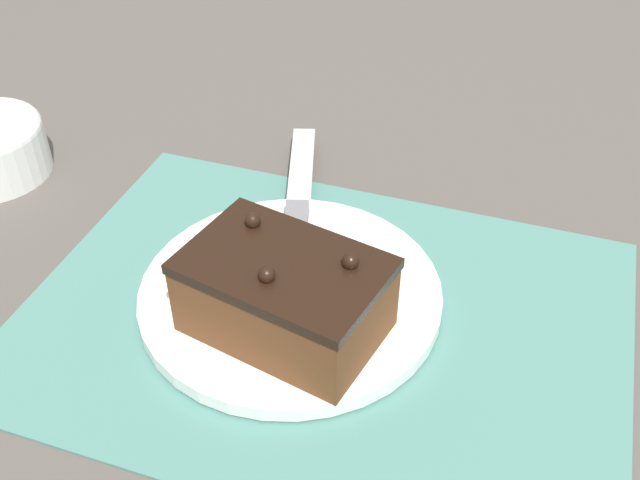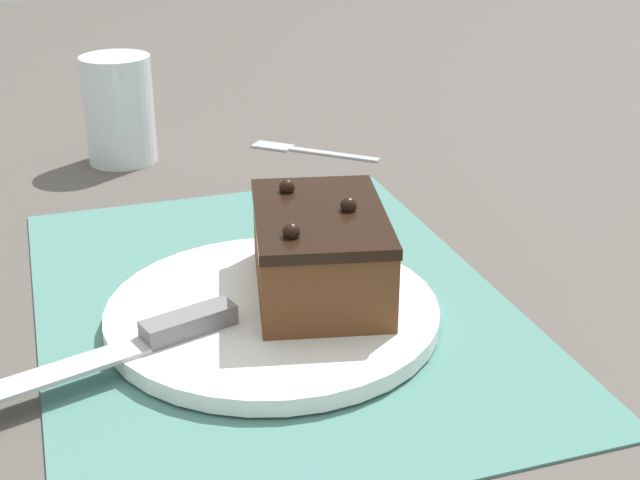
# 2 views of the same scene
# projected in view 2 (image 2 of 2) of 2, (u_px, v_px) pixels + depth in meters

# --- Properties ---
(ground_plane) EXTENTS (3.00, 3.00, 0.00)m
(ground_plane) POSITION_uv_depth(u_px,v_px,m) (272.00, 305.00, 0.67)
(ground_plane) COLOR #544C47
(placemat_woven) EXTENTS (0.46, 0.34, 0.00)m
(placemat_woven) POSITION_uv_depth(u_px,v_px,m) (272.00, 302.00, 0.67)
(placemat_woven) COLOR slate
(placemat_woven) RESTS_ON ground_plane
(cake_plate) EXTENTS (0.24, 0.24, 0.01)m
(cake_plate) POSITION_uv_depth(u_px,v_px,m) (273.00, 313.00, 0.64)
(cake_plate) COLOR white
(cake_plate) RESTS_ON placemat_woven
(chocolate_cake) EXTENTS (0.16, 0.12, 0.07)m
(chocolate_cake) POSITION_uv_depth(u_px,v_px,m) (320.00, 251.00, 0.64)
(chocolate_cake) COLOR brown
(chocolate_cake) RESTS_ON cake_plate
(serving_knife) EXTENTS (0.08, 0.20, 0.01)m
(serving_knife) POSITION_uv_depth(u_px,v_px,m) (142.00, 340.00, 0.58)
(serving_knife) COLOR slate
(serving_knife) RESTS_ON cake_plate
(drinking_glass) EXTENTS (0.07, 0.07, 0.11)m
(drinking_glass) POSITION_uv_depth(u_px,v_px,m) (119.00, 110.00, 0.94)
(drinking_glass) COLOR white
(drinking_glass) RESTS_ON ground_plane
(dessert_fork) EXTENTS (0.11, 0.12, 0.01)m
(dessert_fork) POSITION_uv_depth(u_px,v_px,m) (304.00, 149.00, 1.00)
(dessert_fork) COLOR #B7BABF
(dessert_fork) RESTS_ON ground_plane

